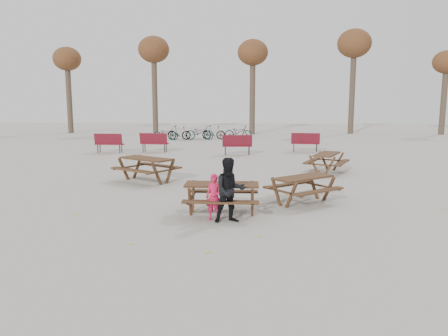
{
  "coord_description": "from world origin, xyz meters",
  "views": [
    {
      "loc": [
        0.61,
        -10.49,
        2.84
      ],
      "look_at": [
        0.0,
        1.0,
        1.0
      ],
      "focal_mm": 35.0,
      "sensor_mm": 36.0,
      "label": 1
    }
  ],
  "objects_px": {
    "picnic_table_east": "(303,190)",
    "adult": "(230,190)",
    "child": "(214,197)",
    "main_picnic_table": "(222,191)",
    "picnic_table_north": "(147,170)",
    "food_tray": "(232,184)",
    "picnic_table_far": "(327,163)",
    "soda_bottle": "(226,182)"
  },
  "relations": [
    {
      "from": "soda_bottle",
      "to": "picnic_table_east",
      "type": "distance_m",
      "value": 2.58
    },
    {
      "from": "picnic_table_east",
      "to": "adult",
      "type": "bearing_deg",
      "value": -172.51
    },
    {
      "from": "adult",
      "to": "picnic_table_east",
      "type": "bearing_deg",
      "value": 30.42
    },
    {
      "from": "main_picnic_table",
      "to": "picnic_table_north",
      "type": "bearing_deg",
      "value": 124.33
    },
    {
      "from": "main_picnic_table",
      "to": "picnic_table_north",
      "type": "xyz_separation_m",
      "value": [
        -2.84,
        4.15,
        -0.17
      ]
    },
    {
      "from": "picnic_table_north",
      "to": "picnic_table_far",
      "type": "distance_m",
      "value": 6.86
    },
    {
      "from": "child",
      "to": "adult",
      "type": "distance_m",
      "value": 0.45
    },
    {
      "from": "picnic_table_far",
      "to": "main_picnic_table",
      "type": "bearing_deg",
      "value": 173.58
    },
    {
      "from": "food_tray",
      "to": "soda_bottle",
      "type": "bearing_deg",
      "value": -146.63
    },
    {
      "from": "main_picnic_table",
      "to": "soda_bottle",
      "type": "xyz_separation_m",
      "value": [
        0.11,
        -0.23,
        0.26
      ]
    },
    {
      "from": "child",
      "to": "picnic_table_north",
      "type": "height_order",
      "value": "child"
    },
    {
      "from": "adult",
      "to": "picnic_table_east",
      "type": "height_order",
      "value": "adult"
    },
    {
      "from": "soda_bottle",
      "to": "picnic_table_east",
      "type": "height_order",
      "value": "soda_bottle"
    },
    {
      "from": "main_picnic_table",
      "to": "picnic_table_east",
      "type": "xyz_separation_m",
      "value": [
        2.15,
        1.28,
        -0.22
      ]
    },
    {
      "from": "adult",
      "to": "picnic_table_north",
      "type": "bearing_deg",
      "value": 106.8
    },
    {
      "from": "soda_bottle",
      "to": "picnic_table_east",
      "type": "bearing_deg",
      "value": 36.51
    },
    {
      "from": "food_tray",
      "to": "adult",
      "type": "height_order",
      "value": "adult"
    },
    {
      "from": "food_tray",
      "to": "main_picnic_table",
      "type": "bearing_deg",
      "value": 152.3
    },
    {
      "from": "main_picnic_table",
      "to": "food_tray",
      "type": "bearing_deg",
      "value": -27.7
    },
    {
      "from": "adult",
      "to": "picnic_table_north",
      "type": "distance_m",
      "value": 5.75
    },
    {
      "from": "main_picnic_table",
      "to": "picnic_table_far",
      "type": "xyz_separation_m",
      "value": [
        3.68,
        6.31,
        -0.21
      ]
    },
    {
      "from": "picnic_table_north",
      "to": "main_picnic_table",
      "type": "bearing_deg",
      "value": -22.56
    },
    {
      "from": "picnic_table_far",
      "to": "picnic_table_east",
      "type": "bearing_deg",
      "value": -173.13
    },
    {
      "from": "food_tray",
      "to": "picnic_table_east",
      "type": "distance_m",
      "value": 2.4
    },
    {
      "from": "main_picnic_table",
      "to": "adult",
      "type": "bearing_deg",
      "value": -72.33
    },
    {
      "from": "picnic_table_north",
      "to": "child",
      "type": "bearing_deg",
      "value": -27.06
    },
    {
      "from": "main_picnic_table",
      "to": "adult",
      "type": "xyz_separation_m",
      "value": [
        0.22,
        -0.7,
        0.17
      ]
    },
    {
      "from": "food_tray",
      "to": "child",
      "type": "distance_m",
      "value": 0.62
    },
    {
      "from": "child",
      "to": "food_tray",
      "type": "bearing_deg",
      "value": 54.92
    },
    {
      "from": "main_picnic_table",
      "to": "food_tray",
      "type": "height_order",
      "value": "food_tray"
    },
    {
      "from": "main_picnic_table",
      "to": "picnic_table_far",
      "type": "bearing_deg",
      "value": 59.74
    },
    {
      "from": "main_picnic_table",
      "to": "picnic_table_far",
      "type": "height_order",
      "value": "main_picnic_table"
    },
    {
      "from": "soda_bottle",
      "to": "picnic_table_east",
      "type": "xyz_separation_m",
      "value": [
        2.04,
        1.51,
        -0.48
      ]
    },
    {
      "from": "picnic_table_far",
      "to": "soda_bottle",
      "type": "bearing_deg",
      "value": 175.18
    },
    {
      "from": "food_tray",
      "to": "picnic_table_far",
      "type": "distance_m",
      "value": 7.31
    },
    {
      "from": "picnic_table_east",
      "to": "picnic_table_north",
      "type": "relative_size",
      "value": 0.89
    },
    {
      "from": "picnic_table_east",
      "to": "picnic_table_far",
      "type": "height_order",
      "value": "picnic_table_far"
    },
    {
      "from": "main_picnic_table",
      "to": "child",
      "type": "relative_size",
      "value": 1.63
    },
    {
      "from": "soda_bottle",
      "to": "picnic_table_north",
      "type": "xyz_separation_m",
      "value": [
        -2.94,
        4.38,
        -0.43
      ]
    },
    {
      "from": "adult",
      "to": "child",
      "type": "bearing_deg",
      "value": 140.75
    },
    {
      "from": "main_picnic_table",
      "to": "soda_bottle",
      "type": "relative_size",
      "value": 10.59
    },
    {
      "from": "adult",
      "to": "picnic_table_far",
      "type": "bearing_deg",
      "value": 48.32
    }
  ]
}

